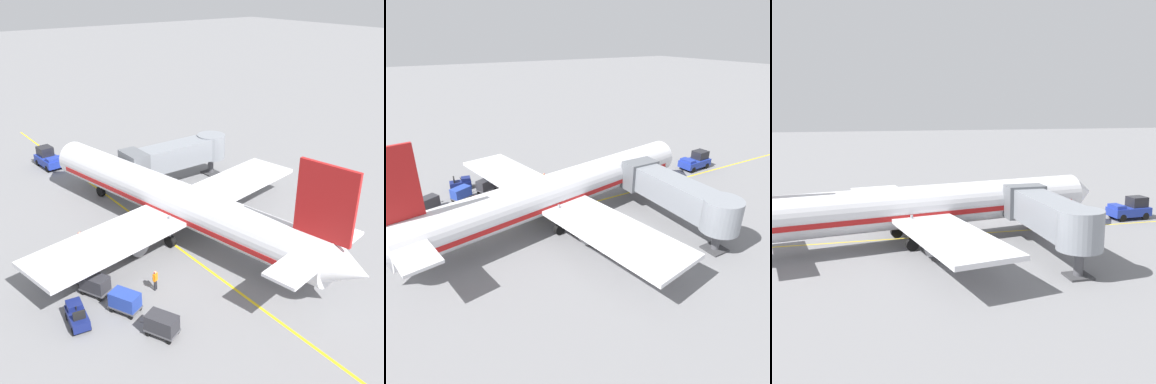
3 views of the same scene
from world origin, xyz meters
The scene contains 13 objects.
ground_plane centered at (0.00, 0.00, 0.00)m, with size 400.00×400.00×0.00m, color slate.
gate_lead_in_line centered at (0.00, 0.00, 0.00)m, with size 0.24×80.00×0.01m, color gold.
parked_airliner centered at (1.48, -0.04, 3.19)m, with size 30.45×37.21×10.63m.
jet_bridge centered at (8.25, 9.25, 3.45)m, with size 13.28×3.50×4.98m.
pushback_tractor centered at (-1.80, 23.29, 1.10)m, with size 2.48×4.53×2.40m.
baggage_tug_lead centered at (-11.36, -6.78, 0.71)m, with size 1.65×2.67×1.62m.
baggage_cart_front centered at (-9.27, -1.87, 0.95)m, with size 2.12×2.91×1.58m.
baggage_cart_second_in_train centered at (-8.85, -4.43, 0.95)m, with size 2.12×2.91×1.58m.
baggage_cart_third_in_train centered at (-8.04, -7.57, 0.95)m, with size 2.12×2.91×1.58m.
baggage_cart_tail_end centered at (-7.28, -11.19, 0.95)m, with size 2.12×2.91×1.58m.
ground_crew_wing_walker centered at (-4.93, -6.69, 0.95)m, with size 0.69×0.40×1.69m.
ground_crew_loader centered at (-7.02, 2.32, 0.95)m, with size 0.71×0.35×1.69m.
ground_crew_marshaller centered at (-6.27, -0.22, 0.95)m, with size 0.53×0.61×1.69m.
Camera 2 is at (29.10, -14.04, 17.42)m, focal length 32.20 mm.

